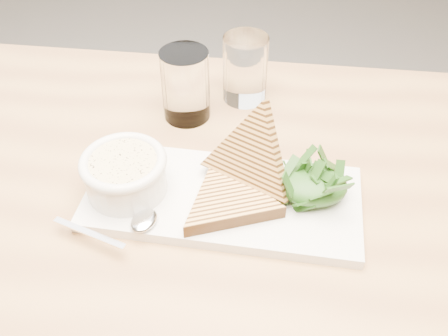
# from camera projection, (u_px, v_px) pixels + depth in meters

# --- Properties ---
(floor) EXTENTS (6.00, 6.00, 0.00)m
(floor) POSITION_uv_depth(u_px,v_px,m) (250.00, 322.00, 1.38)
(floor) COLOR slate
(floor) RESTS_ON ground
(table_top) EXTENTS (1.22, 0.84, 0.04)m
(table_top) POSITION_uv_depth(u_px,v_px,m) (205.00, 211.00, 0.74)
(table_top) COLOR #AB7C49
(table_top) RESTS_ON ground
(table_leg_bl) EXTENTS (0.06, 0.06, 0.69)m
(table_leg_bl) POSITION_uv_depth(u_px,v_px,m) (11.00, 191.00, 1.27)
(table_leg_bl) COLOR #AB7C49
(table_leg_bl) RESTS_ON ground
(platter) EXTENTS (0.40, 0.20, 0.02)m
(platter) POSITION_uv_depth(u_px,v_px,m) (223.00, 199.00, 0.72)
(platter) COLOR white
(platter) RESTS_ON table_top
(soup_bowl) EXTENTS (0.11, 0.11, 0.05)m
(soup_bowl) POSITION_uv_depth(u_px,v_px,m) (126.00, 177.00, 0.70)
(soup_bowl) COLOR white
(soup_bowl) RESTS_ON platter
(soup) EXTENTS (0.10, 0.10, 0.01)m
(soup) POSITION_uv_depth(u_px,v_px,m) (123.00, 163.00, 0.68)
(soup) COLOR beige
(soup) RESTS_ON soup_bowl
(bowl_rim) EXTENTS (0.12, 0.12, 0.01)m
(bowl_rim) POSITION_uv_depth(u_px,v_px,m) (123.00, 162.00, 0.68)
(bowl_rim) COLOR white
(bowl_rim) RESTS_ON soup_bowl
(sandwich_flat) EXTENTS (0.21, 0.21, 0.02)m
(sandwich_flat) POSITION_uv_depth(u_px,v_px,m) (228.00, 201.00, 0.69)
(sandwich_flat) COLOR tan
(sandwich_flat) RESTS_ON platter
(sandwich_lean) EXTENTS (0.21, 0.21, 0.19)m
(sandwich_lean) POSITION_uv_depth(u_px,v_px,m) (251.00, 155.00, 0.69)
(sandwich_lean) COLOR tan
(sandwich_lean) RESTS_ON sandwich_flat
(salad_base) EXTENTS (0.10, 0.08, 0.04)m
(salad_base) POSITION_uv_depth(u_px,v_px,m) (311.00, 185.00, 0.70)
(salad_base) COLOR #113A0F
(salad_base) RESTS_ON platter
(arugula_pile) EXTENTS (0.11, 0.10, 0.05)m
(arugula_pile) POSITION_uv_depth(u_px,v_px,m) (312.00, 181.00, 0.69)
(arugula_pile) COLOR #2E541B
(arugula_pile) RESTS_ON platter
(spoon_bowl) EXTENTS (0.05, 0.05, 0.01)m
(spoon_bowl) POSITION_uv_depth(u_px,v_px,m) (144.00, 220.00, 0.67)
(spoon_bowl) COLOR silver
(spoon_bowl) RESTS_ON platter
(spoon_handle) EXTENTS (0.11, 0.05, 0.00)m
(spoon_handle) POSITION_uv_depth(u_px,v_px,m) (89.00, 233.00, 0.65)
(spoon_handle) COLOR silver
(spoon_handle) RESTS_ON platter
(glass_near) EXTENTS (0.08, 0.08, 0.12)m
(glass_near) POSITION_uv_depth(u_px,v_px,m) (186.00, 85.00, 0.83)
(glass_near) COLOR white
(glass_near) RESTS_ON table_top
(glass_far) EXTENTS (0.08, 0.08, 0.12)m
(glass_far) POSITION_uv_depth(u_px,v_px,m) (245.00, 69.00, 0.87)
(glass_far) COLOR white
(glass_far) RESTS_ON table_top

